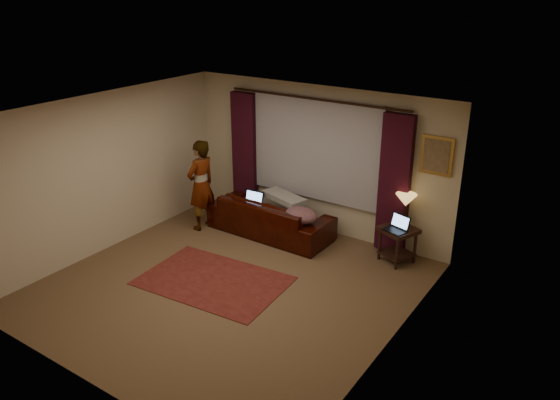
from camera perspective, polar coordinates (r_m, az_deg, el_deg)
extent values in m
cube|color=brown|center=(8.21, -5.33, -9.00)|extent=(5.00, 5.00, 0.01)
cube|color=silver|center=(7.22, -6.07, 9.00)|extent=(5.00, 5.00, 0.02)
cube|color=beige|center=(9.55, 3.88, 4.23)|extent=(5.00, 0.02, 2.60)
cube|color=beige|center=(6.12, -20.81, -8.03)|extent=(5.00, 0.02, 2.60)
cube|color=beige|center=(9.33, -17.66, 2.77)|extent=(0.02, 5.00, 2.60)
cube|color=beige|center=(6.45, 11.85, -5.34)|extent=(0.02, 5.00, 2.60)
cube|color=#A3A3AA|center=(9.44, 3.72, 5.29)|extent=(2.50, 0.05, 1.80)
cube|color=black|center=(10.30, -3.70, 4.87)|extent=(0.50, 0.14, 2.30)
cube|color=black|center=(8.88, 11.87, 1.57)|extent=(0.50, 0.14, 2.30)
cylinder|color=black|center=(9.18, 3.70, 10.48)|extent=(0.04, 0.04, 3.40)
cube|color=#B68D3F|center=(8.58, 16.07, 4.48)|extent=(0.50, 0.04, 0.60)
imported|color=black|center=(9.59, -1.03, -1.07)|extent=(2.25, 1.00, 0.90)
cube|color=gray|center=(9.48, 0.42, 1.65)|extent=(0.91, 0.57, 0.10)
ellipsoid|color=brown|center=(9.06, 2.21, -1.65)|extent=(0.69, 0.60, 0.25)
cube|color=maroon|center=(8.36, -6.97, -8.36)|extent=(2.24, 1.58, 0.01)
cube|color=black|center=(8.92, 12.15, -4.58)|extent=(0.67, 0.67, 0.59)
imported|color=gray|center=(9.78, -8.24, 1.54)|extent=(0.52, 0.52, 1.65)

